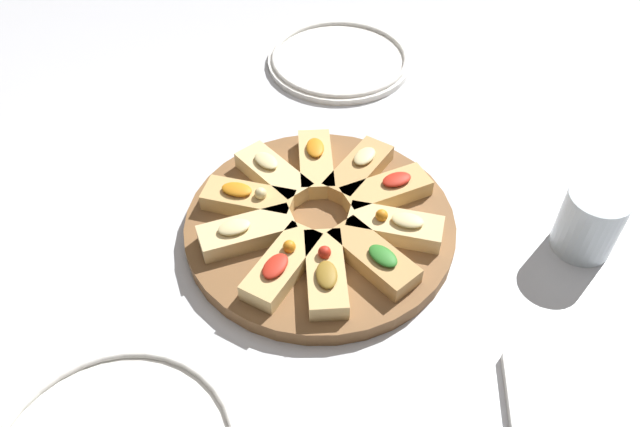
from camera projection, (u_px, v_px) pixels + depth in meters
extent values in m
plane|color=silver|center=(320.00, 231.00, 0.81)|extent=(3.00, 3.00, 0.00)
cylinder|color=brown|center=(320.00, 225.00, 0.80)|extent=(0.34, 0.34, 0.02)
cube|color=#DBB775|center=(280.00, 265.00, 0.72)|extent=(0.12, 0.05, 0.02)
ellipsoid|color=red|center=(272.00, 265.00, 0.70)|extent=(0.04, 0.03, 0.01)
sphere|color=orange|center=(287.00, 246.00, 0.72)|extent=(0.02, 0.02, 0.02)
cube|color=#DBB775|center=(326.00, 273.00, 0.72)|extent=(0.12, 0.10, 0.02)
ellipsoid|color=olive|center=(327.00, 274.00, 0.69)|extent=(0.05, 0.04, 0.01)
sphere|color=red|center=(325.00, 252.00, 0.72)|extent=(0.02, 0.02, 0.02)
cube|color=tan|center=(373.00, 257.00, 0.73)|extent=(0.08, 0.12, 0.02)
ellipsoid|color=#2D7A28|center=(383.00, 256.00, 0.71)|extent=(0.04, 0.05, 0.01)
cube|color=#E5C689|center=(395.00, 227.00, 0.77)|extent=(0.07, 0.12, 0.02)
ellipsoid|color=beige|center=(408.00, 220.00, 0.75)|extent=(0.03, 0.04, 0.01)
sphere|color=orange|center=(382.00, 215.00, 0.76)|extent=(0.02, 0.02, 0.02)
cube|color=tan|center=(386.00, 191.00, 0.81)|extent=(0.12, 0.11, 0.02)
ellipsoid|color=red|center=(397.00, 179.00, 0.80)|extent=(0.05, 0.04, 0.01)
cube|color=tan|center=(359.00, 171.00, 0.84)|extent=(0.12, 0.06, 0.02)
ellipsoid|color=beige|center=(365.00, 156.00, 0.83)|extent=(0.04, 0.03, 0.01)
cube|color=#DBB775|center=(316.00, 163.00, 0.85)|extent=(0.12, 0.10, 0.02)
ellipsoid|color=orange|center=(315.00, 148.00, 0.85)|extent=(0.05, 0.04, 0.01)
cube|color=#E5C689|center=(274.00, 175.00, 0.83)|extent=(0.08, 0.12, 0.02)
ellipsoid|color=beige|center=(266.00, 161.00, 0.83)|extent=(0.04, 0.05, 0.01)
cube|color=tan|center=(249.00, 200.00, 0.80)|extent=(0.07, 0.12, 0.02)
ellipsoid|color=orange|center=(237.00, 189.00, 0.79)|extent=(0.03, 0.04, 0.01)
sphere|color=beige|center=(261.00, 193.00, 0.78)|extent=(0.02, 0.02, 0.02)
cube|color=#E5C689|center=(247.00, 233.00, 0.76)|extent=(0.12, 0.11, 0.02)
ellipsoid|color=beige|center=(234.00, 227.00, 0.74)|extent=(0.05, 0.04, 0.01)
cylinder|color=white|center=(339.00, 61.00, 1.07)|extent=(0.25, 0.25, 0.01)
torus|color=white|center=(339.00, 57.00, 1.07)|extent=(0.23, 0.23, 0.01)
cylinder|color=silver|center=(590.00, 221.00, 0.76)|extent=(0.07, 0.07, 0.09)
cube|color=white|center=(556.00, 408.00, 0.63)|extent=(0.14, 0.13, 0.01)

